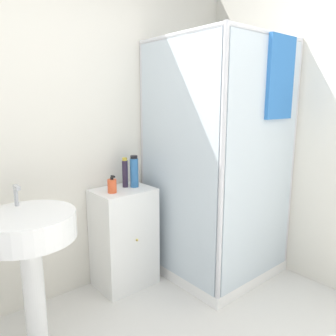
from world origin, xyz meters
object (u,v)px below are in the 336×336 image
(soap_dispenser, at_px, (112,186))
(shampoo_bottle_tall_black, at_px, (125,173))
(sink, at_px, (29,241))
(shampoo_bottle_blue, at_px, (134,172))

(soap_dispenser, distance_m, shampoo_bottle_tall_black, 0.19)
(sink, bearing_deg, soap_dispenser, 19.75)
(shampoo_bottle_tall_black, xyz_separation_m, shampoo_bottle_blue, (0.06, -0.04, 0.01))
(soap_dispenser, relative_size, shampoo_bottle_blue, 0.53)
(sink, distance_m, shampoo_bottle_blue, 0.99)
(shampoo_bottle_tall_black, bearing_deg, sink, -159.31)
(sink, distance_m, shampoo_bottle_tall_black, 0.94)
(soap_dispenser, relative_size, shampoo_bottle_tall_black, 0.56)
(shampoo_bottle_tall_black, relative_size, shampoo_bottle_blue, 0.94)
(shampoo_bottle_tall_black, distance_m, shampoo_bottle_blue, 0.07)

